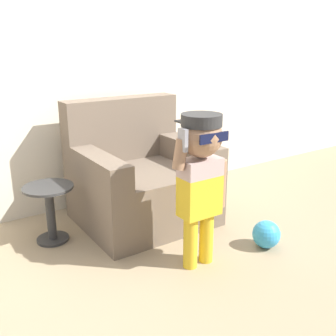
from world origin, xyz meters
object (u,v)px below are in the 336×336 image
at_px(armchair, 140,179).
at_px(toy_ball, 266,234).
at_px(person_child, 201,168).
at_px(side_table, 50,208).

distance_m(armchair, toy_ball, 1.06).
relative_size(person_child, toy_ball, 5.02).
height_order(person_child, toy_ball, person_child).
bearing_deg(toy_ball, person_child, 169.98).
xyz_separation_m(person_child, side_table, (-0.68, 0.84, -0.40)).
relative_size(armchair, toy_ball, 4.97).
xyz_separation_m(armchair, toy_ball, (0.49, -0.91, -0.24)).
distance_m(side_table, toy_ball, 1.53).
bearing_deg(person_child, armchair, 87.14).
height_order(armchair, person_child, person_child).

